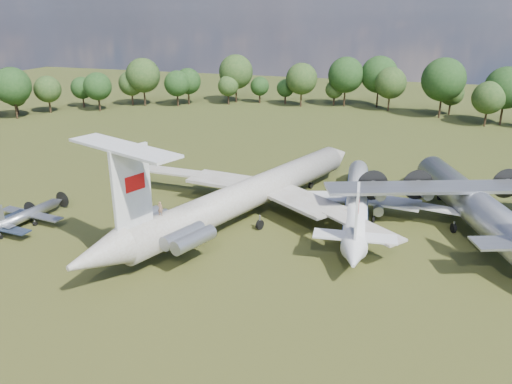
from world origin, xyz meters
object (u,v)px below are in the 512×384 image
(small_prop_northwest, at_px, (29,216))
(tu104_jet, at_px, (356,205))
(an12_transport, at_px, (472,209))
(il62_airliner, at_px, (251,199))
(person_on_il62, at_px, (160,208))

(small_prop_northwest, bearing_deg, tu104_jet, 26.95)
(tu104_jet, bearing_deg, an12_transport, -1.09)
(il62_airliner, relative_size, small_prop_northwest, 4.21)
(an12_transport, distance_m, small_prop_northwest, 59.13)
(il62_airliner, bearing_deg, an12_transport, 31.61)
(tu104_jet, relative_size, an12_transport, 0.95)
(small_prop_northwest, bearing_deg, il62_airliner, 28.39)
(small_prop_northwest, bearing_deg, person_on_il62, -3.05)
(tu104_jet, xyz_separation_m, small_prop_northwest, (-41.89, -15.28, -1.02))
(an12_transport, relative_size, person_on_il62, 25.80)
(tu104_jet, bearing_deg, il62_airliner, -168.98)
(small_prop_northwest, distance_m, person_on_il62, 23.35)
(il62_airliner, xyz_separation_m, tu104_jet, (13.92, 4.27, -0.81))
(il62_airliner, distance_m, person_on_il62, 16.38)
(il62_airliner, distance_m, an12_transport, 29.29)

